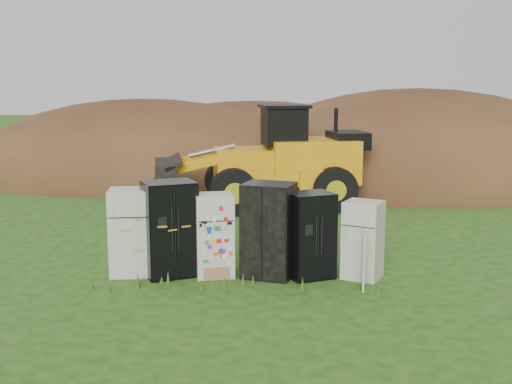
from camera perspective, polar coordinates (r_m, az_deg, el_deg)
ground at (r=13.09m, az=-0.83°, el=-7.46°), size 120.00×120.00×0.00m
fridge_leftmost at (r=13.21m, az=-11.17°, el=-3.53°), size 0.87×0.84×1.76m
fridge_black_side at (r=13.02m, az=-7.67°, el=-3.26°), size 1.24×1.14×1.92m
fridge_sticker at (r=12.92m, az=-3.71°, el=-3.86°), size 0.88×0.83×1.67m
fridge_dark_mid at (r=12.82m, az=1.14°, el=-3.42°), size 1.15×1.03×1.90m
fridge_black_right at (r=12.85m, az=4.81°, el=-3.84°), size 1.08×1.01×1.72m
fridge_open_door at (r=12.95m, az=9.48°, el=-4.22°), size 0.91×0.89×1.55m
wheel_loader at (r=19.72m, az=0.20°, el=3.14°), size 6.95×3.91×3.17m
dirt_mound_right at (r=25.95m, az=13.96°, el=0.95°), size 15.07×11.05×7.23m
dirt_mound_left at (r=27.38m, az=-9.85°, el=1.55°), size 14.78×11.09×6.33m
dirt_mound_back at (r=31.41m, az=-0.14°, el=2.76°), size 16.02×10.68×5.88m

